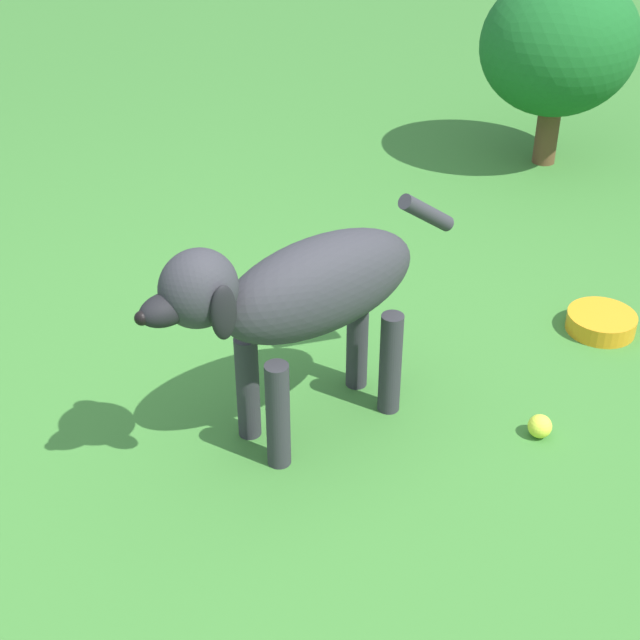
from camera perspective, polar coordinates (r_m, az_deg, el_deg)
ground at (r=2.48m, az=-2.91°, el=-8.41°), size 14.00×14.00×0.00m
dog at (r=2.32m, az=-1.12°, el=1.53°), size 0.97×0.24×0.65m
tennis_ball_1 at (r=2.59m, az=13.48°, el=-6.43°), size 0.07×0.07×0.07m
water_bowl at (r=3.08m, az=17.04°, el=-0.13°), size 0.22×0.22×0.06m
shrub_far at (r=4.12m, az=14.64°, el=16.21°), size 0.70×0.63×0.82m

